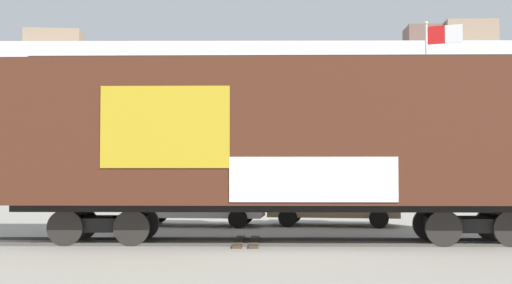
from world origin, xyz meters
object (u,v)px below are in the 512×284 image
object	(u,v)px
freight_car	(286,137)
parked_car_white	(195,201)
flagpole	(434,86)
parked_car_tan	(333,201)

from	to	relation	value
freight_car	parked_car_white	size ratio (longest dim) A/B	3.02
flagpole	parked_car_tan	world-z (taller)	flagpole
freight_car	parked_car_tan	xyz separation A→B (m)	(1.84, 5.52, -1.96)
freight_car	flagpole	world-z (taller)	flagpole
freight_car	parked_car_white	world-z (taller)	freight_car
parked_car_white	parked_car_tan	size ratio (longest dim) A/B	1.03
freight_car	parked_car_tan	size ratio (longest dim) A/B	3.10
flagpole	parked_car_tan	bearing A→B (deg)	-125.62
freight_car	parked_car_tan	distance (m)	6.14
freight_car	parked_car_white	xyz separation A→B (m)	(-2.95, 5.40, -1.95)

